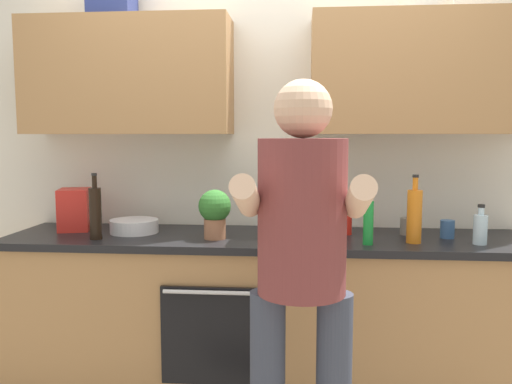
# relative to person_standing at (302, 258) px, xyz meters

# --- Properties ---
(back_wall_unit) EXTENTS (4.00, 0.38, 2.50)m
(back_wall_unit) POSITION_rel_person_standing_xyz_m (-0.18, 1.10, 0.52)
(back_wall_unit) COLOR silver
(back_wall_unit) RESTS_ON ground
(counter) EXTENTS (2.84, 0.67, 0.90)m
(counter) POSITION_rel_person_standing_xyz_m (-0.18, 0.82, -0.52)
(counter) COLOR #A37547
(counter) RESTS_ON ground
(person_standing) EXTENTS (0.49, 0.45, 1.65)m
(person_standing) POSITION_rel_person_standing_xyz_m (0.00, 0.00, 0.00)
(person_standing) COLOR #383D4C
(person_standing) RESTS_ON ground
(bottle_soy) EXTENTS (0.06, 0.06, 0.35)m
(bottle_soy) POSITION_rel_person_standing_xyz_m (-1.08, 0.66, 0.07)
(bottle_soy) COLOR black
(bottle_soy) RESTS_ON counter
(bottle_hotsauce) EXTENTS (0.06, 0.06, 0.24)m
(bottle_hotsauce) POSITION_rel_person_standing_xyz_m (0.24, 0.91, 0.02)
(bottle_hotsauce) COLOR red
(bottle_hotsauce) RESTS_ON counter
(bottle_soda) EXTENTS (0.05, 0.05, 0.29)m
(bottle_soda) POSITION_rel_person_standing_xyz_m (0.33, 0.64, 0.05)
(bottle_soda) COLOR #198C33
(bottle_soda) RESTS_ON counter
(bottle_water) EXTENTS (0.07, 0.07, 0.20)m
(bottle_water) POSITION_rel_person_standing_xyz_m (0.89, 0.70, 0.01)
(bottle_water) COLOR silver
(bottle_water) RESTS_ON counter
(bottle_juice) EXTENTS (0.07, 0.07, 0.35)m
(bottle_juice) POSITION_rel_person_standing_xyz_m (0.57, 0.70, 0.07)
(bottle_juice) COLOR orange
(bottle_juice) RESTS_ON counter
(cup_stoneware) EXTENTS (0.08, 0.08, 0.09)m
(cup_stoneware) POSITION_rel_person_standing_xyz_m (0.58, 0.93, -0.03)
(cup_stoneware) COLOR slate
(cup_stoneware) RESTS_ON counter
(cup_tea) EXTENTS (0.07, 0.07, 0.10)m
(cup_tea) POSITION_rel_person_standing_xyz_m (0.77, 0.85, -0.03)
(cup_tea) COLOR #33598C
(cup_tea) RESTS_ON counter
(mixing_bowl) EXTENTS (0.27, 0.27, 0.07)m
(mixing_bowl) POSITION_rel_person_standing_xyz_m (-0.93, 0.86, -0.04)
(mixing_bowl) COLOR silver
(mixing_bowl) RESTS_ON counter
(potted_herb) EXTENTS (0.17, 0.17, 0.26)m
(potted_herb) POSITION_rel_person_standing_xyz_m (-0.46, 0.72, 0.07)
(potted_herb) COLOR #9E6647
(potted_herb) RESTS_ON counter
(grocery_bag_bread) EXTENTS (0.21, 0.17, 0.20)m
(grocery_bag_bread) POSITION_rel_person_standing_xyz_m (-0.12, 0.76, 0.03)
(grocery_bag_bread) COLOR tan
(grocery_bag_bread) RESTS_ON counter
(grocery_bag_crisps) EXTENTS (0.21, 0.24, 0.24)m
(grocery_bag_crisps) POSITION_rel_person_standing_xyz_m (-1.30, 0.91, 0.04)
(grocery_bag_crisps) COLOR red
(grocery_bag_crisps) RESTS_ON counter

